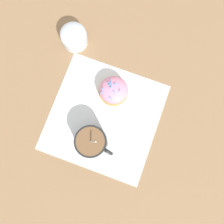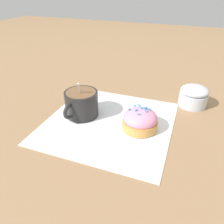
{
  "view_description": "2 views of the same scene",
  "coord_description": "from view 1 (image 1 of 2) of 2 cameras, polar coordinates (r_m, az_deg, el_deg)",
  "views": [
    {
      "loc": [
        -0.07,
        -0.05,
        0.65
      ],
      "look_at": [
        0.02,
        -0.02,
        0.04
      ],
      "focal_mm": 35.0,
      "sensor_mm": 36.0,
      "label": 1
    },
    {
      "loc": [
        0.17,
        -0.44,
        0.32
      ],
      "look_at": [
        0.01,
        -0.01,
        0.04
      ],
      "focal_mm": 35.0,
      "sensor_mm": 36.0,
      "label": 2
    }
  ],
  "objects": [
    {
      "name": "ground_plane",
      "position": [
        0.65,
        -2.05,
        -1.33
      ],
      "size": [
        3.0,
        3.0,
        0.0
      ],
      "primitive_type": "plane",
      "color": "#93704C"
    },
    {
      "name": "paper_napkin",
      "position": [
        0.65,
        -2.06,
        -1.31
      ],
      "size": [
        0.32,
        0.32,
        0.0
      ],
      "color": "white",
      "rests_on": "ground_plane"
    },
    {
      "name": "coffee_cup",
      "position": [
        0.61,
        -5.34,
        -7.74
      ],
      "size": [
        0.09,
        0.11,
        0.1
      ],
      "color": "black",
      "rests_on": "paper_napkin"
    },
    {
      "name": "frosted_pastry",
      "position": [
        0.64,
        0.26,
        5.71
      ],
      "size": [
        0.09,
        0.09,
        0.05
      ],
      "color": "#D19347",
      "rests_on": "paper_napkin"
    },
    {
      "name": "sugar_bowl",
      "position": [
        0.71,
        -9.92,
        18.82
      ],
      "size": [
        0.08,
        0.08,
        0.06
      ],
      "color": "silver",
      "rests_on": "ground_plane"
    }
  ]
}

